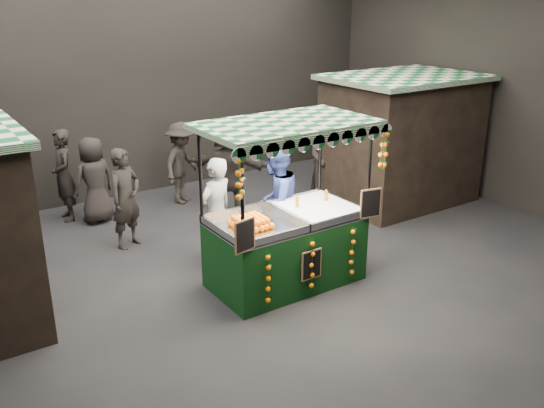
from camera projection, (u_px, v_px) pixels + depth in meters
ground at (260, 281)px, 8.83m from camera, size 12.00×12.00×0.00m
market_hall at (258, 52)px, 7.67m from camera, size 12.10×10.10×5.05m
neighbour_stall_right at (401, 139)px, 11.85m from camera, size 3.00×2.20×2.60m
juice_stall at (288, 236)px, 8.51m from camera, size 2.54×1.49×2.46m
vendor_grey at (216, 213)px, 9.05m from camera, size 0.75×0.60×1.78m
vendor_blue at (275, 203)px, 9.26m from camera, size 1.15×1.04×1.94m
shopper_0 at (126, 198)px, 9.77m from camera, size 0.74×0.64×1.73m
shopper_1 at (328, 157)px, 12.07m from camera, size 1.12×1.07×1.82m
shopper_2 at (4, 193)px, 10.15m from camera, size 0.98×0.43×1.66m
shopper_3 at (182, 163)px, 11.86m from camera, size 1.25×1.15×1.69m
shopper_4 at (94, 180)px, 10.86m from camera, size 0.91×0.71×1.64m
shopper_5 at (229, 169)px, 11.20m from camera, size 1.59×1.61×1.85m
shopper_6 at (64, 175)px, 10.94m from camera, size 0.45×0.66×1.76m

